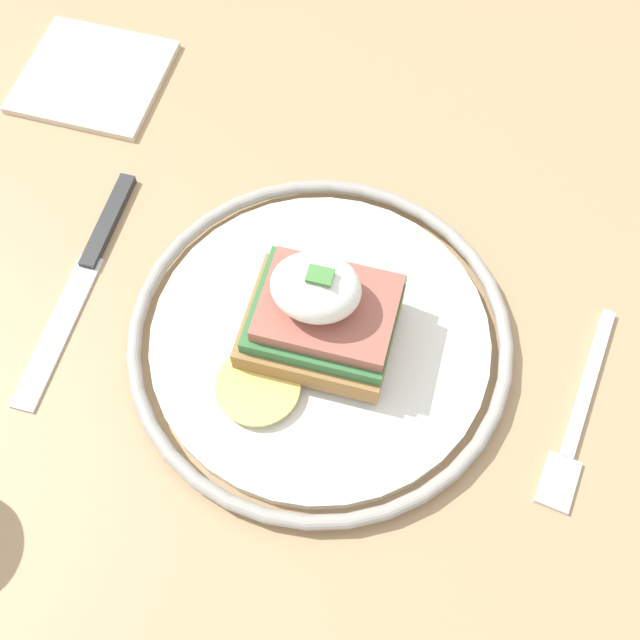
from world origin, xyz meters
TOP-DOWN VIEW (x-y plane):
  - ground_plane at (0.00, 0.00)m, footprint 6.00×6.00m
  - dining_table at (0.00, 0.00)m, footprint 0.81×0.88m
  - plate at (-0.03, 0.04)m, footprint 0.27×0.27m
  - sandwich at (-0.03, 0.04)m, footprint 0.11×0.12m
  - fork at (-0.22, 0.05)m, footprint 0.04×0.15m
  - knife at (0.15, 0.02)m, footprint 0.02×0.20m
  - napkin at (0.21, -0.15)m, footprint 0.12×0.11m

SIDE VIEW (x-z plane):
  - ground_plane at x=0.00m, z-range 0.00..0.00m
  - dining_table at x=0.00m, z-range 0.24..0.96m
  - fork at x=-0.22m, z-range 0.72..0.73m
  - knife at x=0.15m, z-range 0.72..0.73m
  - napkin at x=0.21m, z-range 0.72..0.73m
  - plate at x=-0.03m, z-range 0.72..0.74m
  - sandwich at x=-0.03m, z-range 0.73..0.80m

